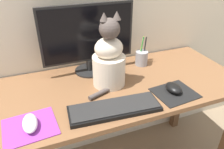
# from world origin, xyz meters

# --- Properties ---
(desk) EXTENTS (1.42, 0.57, 0.70)m
(desk) POSITION_xyz_m (0.00, 0.00, 0.60)
(desk) COLOR brown
(desk) RESTS_ON ground_plane
(monitor) EXTENTS (0.51, 0.17, 0.38)m
(monitor) POSITION_xyz_m (-0.06, 0.19, 0.91)
(monitor) COLOR black
(monitor) RESTS_ON desk
(keyboard) EXTENTS (0.41, 0.17, 0.02)m
(keyboard) POSITION_xyz_m (-0.05, -0.19, 0.72)
(keyboard) COLOR black
(keyboard) RESTS_ON desk
(mousepad_left) EXTENTS (0.22, 0.20, 0.00)m
(mousepad_left) POSITION_xyz_m (-0.41, -0.17, 0.71)
(mousepad_left) COLOR purple
(mousepad_left) RESTS_ON desk
(mousepad_right) EXTENTS (0.21, 0.19, 0.00)m
(mousepad_right) POSITION_xyz_m (0.27, -0.17, 0.71)
(mousepad_right) COLOR black
(mousepad_right) RESTS_ON desk
(computer_mouse_left) EXTENTS (0.06, 0.11, 0.04)m
(computer_mouse_left) POSITION_xyz_m (-0.40, -0.17, 0.73)
(computer_mouse_left) COLOR white
(computer_mouse_left) RESTS_ON mousepad_left
(computer_mouse_right) EXTENTS (0.07, 0.10, 0.04)m
(computer_mouse_right) POSITION_xyz_m (0.27, -0.16, 0.73)
(computer_mouse_right) COLOR black
(computer_mouse_right) RESTS_ON mousepad_right
(cat) EXTENTS (0.23, 0.20, 0.38)m
(cat) POSITION_xyz_m (0.00, 0.02, 0.84)
(cat) COLOR beige
(cat) RESTS_ON desk
(pen_cup) EXTENTS (0.07, 0.07, 0.17)m
(pen_cup) POSITION_xyz_m (0.26, 0.16, 0.75)
(pen_cup) COLOR #99999E
(pen_cup) RESTS_ON desk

